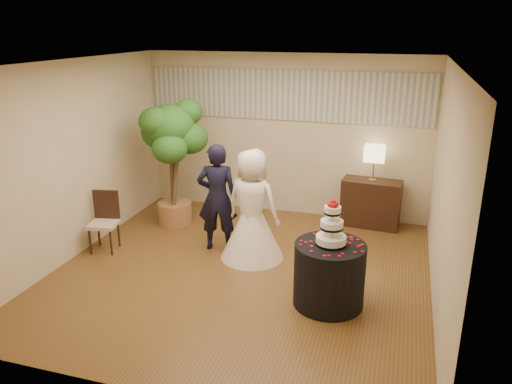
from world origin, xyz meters
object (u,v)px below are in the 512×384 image
(bride, at_px, (252,205))
(side_chair, at_px, (103,222))
(cake_table, at_px, (329,275))
(console, at_px, (371,203))
(table_lamp, at_px, (374,164))
(ficus_tree, at_px, (172,163))
(wedding_cake, at_px, (332,222))
(groom, at_px, (217,197))

(bride, xyz_separation_m, side_chair, (-2.19, -0.42, -0.36))
(cake_table, bearing_deg, console, 84.07)
(bride, xyz_separation_m, table_lamp, (1.55, 1.73, 0.28))
(cake_table, height_order, ficus_tree, ficus_tree)
(wedding_cake, relative_size, table_lamp, 0.97)
(bride, distance_m, console, 2.35)
(bride, distance_m, wedding_cake, 1.62)
(wedding_cake, bearing_deg, bride, 142.66)
(wedding_cake, bearing_deg, groom, 149.01)
(ficus_tree, distance_m, side_chair, 1.54)
(wedding_cake, distance_m, table_lamp, 2.71)
(groom, distance_m, wedding_cake, 2.17)
(wedding_cake, bearing_deg, cake_table, 0.00)
(table_lamp, bearing_deg, groom, -143.38)
(bride, distance_m, side_chair, 2.26)
(groom, xyz_separation_m, ficus_tree, (-1.08, 0.75, 0.25))
(groom, bearing_deg, console, -156.84)
(bride, height_order, wedding_cake, bride)
(console, height_order, ficus_tree, ficus_tree)
(side_chair, bearing_deg, groom, 8.33)
(cake_table, bearing_deg, ficus_tree, 147.63)
(groom, xyz_separation_m, wedding_cake, (1.85, -1.11, 0.25))
(cake_table, height_order, wedding_cake, wedding_cake)
(cake_table, height_order, table_lamp, table_lamp)
(wedding_cake, height_order, ficus_tree, ficus_tree)
(table_lamp, bearing_deg, console, 0.00)
(ficus_tree, bearing_deg, table_lamp, 14.61)
(groom, bearing_deg, cake_table, 135.55)
(table_lamp, bearing_deg, side_chair, -150.16)
(wedding_cake, relative_size, console, 0.59)
(wedding_cake, height_order, side_chair, wedding_cake)
(table_lamp, distance_m, ficus_tree, 3.32)
(cake_table, xyz_separation_m, table_lamp, (0.28, 2.69, 0.69))
(ficus_tree, bearing_deg, wedding_cake, -32.37)
(bride, xyz_separation_m, console, (1.55, 1.73, -0.41))
(groom, distance_m, side_chair, 1.74)
(ficus_tree, xyz_separation_m, side_chair, (-0.53, -1.31, -0.62))
(bride, relative_size, table_lamp, 2.80)
(groom, xyz_separation_m, cake_table, (1.85, -1.11, -0.42))
(table_lamp, bearing_deg, cake_table, -95.93)
(bride, height_order, cake_table, bride)
(cake_table, height_order, side_chair, side_chair)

